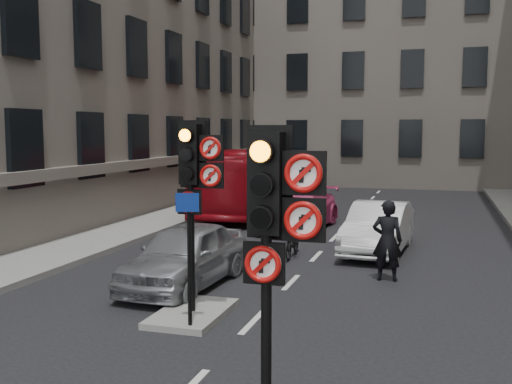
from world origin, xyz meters
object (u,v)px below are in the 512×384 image
Objects in this scene: signal_near at (274,217)px; bus_red at (250,181)px; motorcycle at (292,241)px; motorcyclist at (387,240)px; car_silver at (185,255)px; car_pink at (299,209)px; signal_far at (195,174)px; car_white at (378,228)px; info_sign at (189,241)px.

signal_near is 0.37× the size of bus_red.
motorcyclist is (2.69, -1.79, 0.48)m from motorcycle.
car_silver is at bearing -81.85° from bus_red.
motorcycle is at bearing -67.84° from bus_red.
bus_red is (-2.99, 3.73, 0.64)m from car_pink.
bus_red is at bearing 103.49° from signal_far.
bus_red is (-2.29, 12.10, 0.62)m from car_silver.
signal_far is at bearing -58.58° from car_silver.
motorcyclist is at bearing -55.58° from car_pink.
motorcycle is (1.61, 3.63, -0.24)m from car_silver.
car_white is 0.45× the size of bus_red.
motorcycle is (3.90, -8.47, -0.87)m from bus_red.
signal_far is 1.88× the size of motorcyclist.
motorcycle is (0.91, -4.74, -0.23)m from car_pink.
car_pink is 4.82m from bus_red.
info_sign is (3.60, -14.92, 0.28)m from bus_red.
motorcycle is 3.27m from motorcyclist.
signal_near is at bearing -72.68° from car_pink.
motorcyclist is (0.61, 7.85, -1.63)m from signal_near.
info_sign reaches higher than car_pink.
car_silver is at bearing 118.64° from signal_far.
motorcycle is (0.51, 5.64, -2.23)m from signal_far.
car_silver reaches higher than motorcycle.
bus_red is (-6.08, 7.03, 0.62)m from car_white.
car_pink is at bearing 88.00° from car_silver.
car_pink is (0.70, 8.38, -0.01)m from car_silver.
signal_near is 0.82× the size of car_white.
car_pink is (-3.00, 14.38, -1.88)m from signal_near.
car_silver is 0.44× the size of bus_red.
bus_red is (-5.99, 18.11, -1.24)m from signal_near.
signal_far is 0.37× the size of bus_red.
signal_near is at bearing -86.51° from car_white.
bus_red reaches higher than motorcyclist.
motorcyclist is (3.21, 3.85, -1.75)m from signal_far.
info_sign is at bearing 126.82° from signal_near.
motorcyclist is at bearing -59.84° from bus_red.
signal_near reaches higher than car_silver.
car_silver is at bearing -122.81° from car_white.
car_white is 8.32m from info_sign.
car_silver is 8.40m from car_pink.
signal_far reaches higher than signal_near.
motorcyclist reaches higher than car_white.
car_white is 2.28× the size of motorcyclist.
signal_far is at bearing -96.50° from motorcycle.
car_silver is 1.80× the size of info_sign.
signal_near is at bearing -55.62° from car_silver.
car_white is at bearing 89.49° from signal_near.
car_silver reaches higher than car_pink.
motorcycle is at bearing 102.21° from signal_near.
signal_far is at bearing -82.26° from car_pink.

